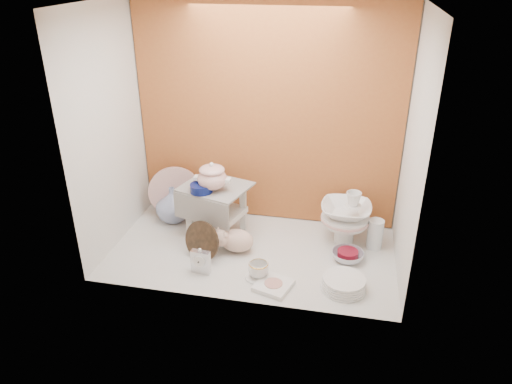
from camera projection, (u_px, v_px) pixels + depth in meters
The scene contains 17 objects.
ground at pixel (252, 251), 3.10m from camera, with size 1.80×1.80×0.00m, color silver.
niche_shell at pixel (258, 103), 2.85m from camera, with size 1.86×1.03×1.53m.
step_stool at pixel (216, 210), 3.23m from camera, with size 0.42×0.36×0.36m, color silver, non-canonical shape.
soup_tureen at pixel (212, 176), 3.06m from camera, with size 0.23×0.23×0.19m, color white, non-canonical shape.
cobalt_bowl at pixel (201, 188), 3.07m from camera, with size 0.14×0.14×0.05m, color #0A1450.
floral_platter at pixel (175, 192), 3.46m from camera, with size 0.38×0.04×0.38m, color white, non-canonical shape.
blue_white_vase at pixel (173, 204), 3.42m from camera, with size 0.25×0.25×0.26m, color silver.
lacquer_tray at pixel (202, 241), 2.98m from camera, with size 0.26×0.09×0.25m, color black, non-canonical shape.
mantel_clock at pixel (201, 261), 2.86m from camera, with size 0.12×0.04×0.17m, color silver.
plush_pig at pixel (237, 240), 3.07m from camera, with size 0.28×0.19×0.16m, color #D3AA95.
teacup_saucer at pixel (258, 277), 2.85m from camera, with size 0.16×0.16×0.01m, color white.
gold_rim_teacup at pixel (259, 269), 2.83m from camera, with size 0.12×0.12×0.09m, color white.
lattice_dish at pixel (273, 285), 2.76m from camera, with size 0.19×0.19×0.03m, color white.
dinner_plate_stack at pixel (344, 283), 2.74m from camera, with size 0.26×0.26×0.07m, color white.
crystal_bowl at pixel (348, 256), 3.00m from camera, with size 0.20×0.20×0.06m, color silver.
clear_glass_vase at pixel (375, 234), 3.10m from camera, with size 0.10×0.10×0.20m, color silver.
porcelain_tower at pixel (346, 217), 3.14m from camera, with size 0.32×0.32×0.37m, color white, non-canonical shape.
Camera 1 is at (0.55, -2.56, 1.71)m, focal length 33.76 mm.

